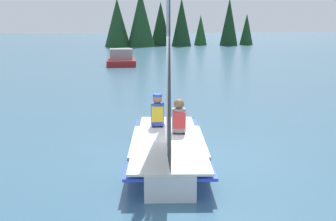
{
  "coord_description": "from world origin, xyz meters",
  "views": [
    {
      "loc": [
        2.26,
        7.88,
        2.7
      ],
      "look_at": [
        0.0,
        0.0,
        1.02
      ],
      "focal_mm": 45.0,
      "sensor_mm": 36.0,
      "label": 1
    }
  ],
  "objects": [
    {
      "name": "sailboat_main",
      "position": [
        -0.01,
        -0.04,
        0.79
      ],
      "size": [
        2.51,
        4.45,
        5.36
      ],
      "rotation": [
        0.0,
        0.0,
        1.31
      ],
      "color": "silver",
      "rests_on": "ground_plane"
    },
    {
      "name": "ground_plane",
      "position": [
        0.0,
        0.0,
        0.0
      ],
      "size": [
        260.0,
        260.0,
        0.0
      ],
      "primitive_type": "plane",
      "color": "#38607A"
    },
    {
      "name": "motorboat_distant",
      "position": [
        -2.61,
        -20.66,
        0.38
      ],
      "size": [
        2.5,
        4.17,
        1.11
      ],
      "rotation": [
        0.0,
        0.0,
        1.4
      ],
      "color": "maroon",
      "rests_on": "ground_plane"
    },
    {
      "name": "sailor_crew",
      "position": [
        -0.09,
        -1.18,
        0.63
      ],
      "size": [
        0.37,
        0.4,
        1.16
      ],
      "rotation": [
        0.0,
        0.0,
        1.31
      ],
      "color": "black",
      "rests_on": "ground_plane"
    },
    {
      "name": "treeline_shore",
      "position": [
        -12.26,
        -44.78,
        3.02
      ],
      "size": [
        20.04,
        4.9,
        6.95
      ],
      "color": "#193D1E",
      "rests_on": "ground_plane"
    },
    {
      "name": "sailor_helm",
      "position": [
        -0.37,
        -0.45,
        0.62
      ],
      "size": [
        0.37,
        0.4,
        1.16
      ],
      "rotation": [
        0.0,
        0.0,
        1.31
      ],
      "color": "black",
      "rests_on": "ground_plane"
    }
  ]
}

